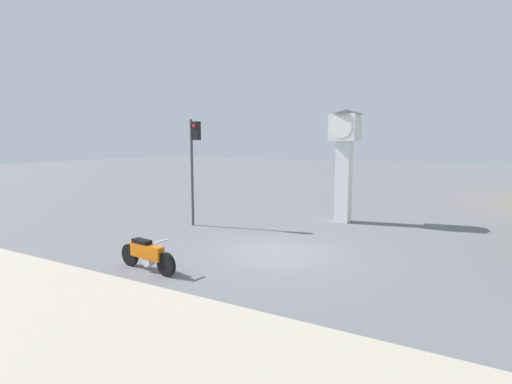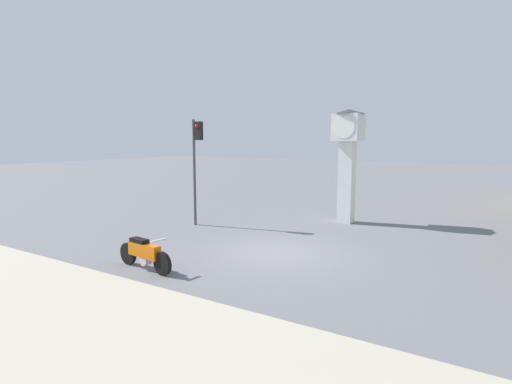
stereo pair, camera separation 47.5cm
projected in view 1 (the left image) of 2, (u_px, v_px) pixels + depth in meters
ground_plane at (277, 253)px, 13.54m from camera, size 120.00×120.00×0.00m
sidewalk_strip at (85, 354)px, 7.04m from camera, size 36.00×6.00×0.10m
motorcycle at (147, 254)px, 11.64m from camera, size 2.31×0.52×1.02m
clock_tower at (345, 148)px, 18.25m from camera, size 1.46×1.46×5.17m
traffic_light at (194, 154)px, 17.46m from camera, size 0.50×0.35×4.70m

